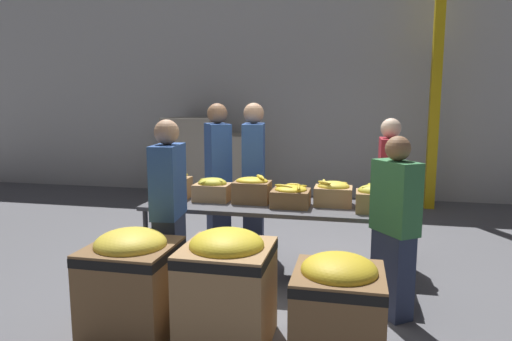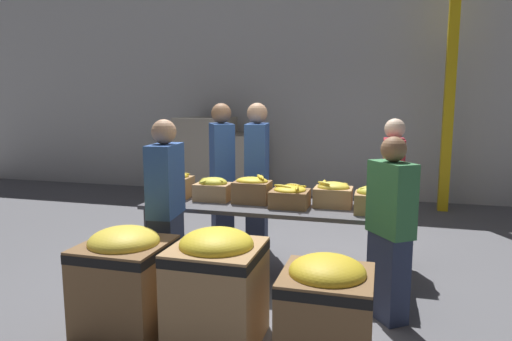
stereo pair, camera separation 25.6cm
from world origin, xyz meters
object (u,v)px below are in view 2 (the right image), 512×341
sorting_table (269,209)px  support_pillar (450,89)px  volunteer_0 (392,194)px  volunteer_1 (390,230)px  banana_box_1 (213,189)px  pallet_stack_0 (237,167)px  banana_box_2 (252,189)px  volunteer_3 (166,211)px  donation_bin_2 (326,305)px  donation_bin_1 (217,283)px  volunteer_4 (257,180)px  banana_box_0 (175,184)px  pallet_stack_1 (206,158)px  volunteer_2 (222,178)px  banana_box_4 (333,194)px  banana_box_3 (290,196)px  banana_box_5 (375,199)px  donation_bin_0 (126,276)px

sorting_table → support_pillar: size_ratio=0.63×
volunteer_0 → volunteer_1: volunteer_0 is taller
banana_box_1 → pallet_stack_0: (-0.87, 3.51, -0.30)m
volunteer_0 → support_pillar: size_ratio=0.41×
banana_box_2 → banana_box_1: bearing=179.2°
volunteer_3 → donation_bin_2: volunteer_3 is taller
donation_bin_1 → pallet_stack_0: (-1.42, 4.90, 0.13)m
volunteer_4 → sorting_table: bearing=15.6°
banana_box_0 → volunteer_1: volunteer_1 is taller
volunteer_0 → pallet_stack_1: (-3.29, 2.83, -0.06)m
volunteer_2 → pallet_stack_1: size_ratio=1.18×
volunteer_2 → banana_box_4: bearing=36.7°
donation_bin_2 → pallet_stack_0: (-2.24, 4.90, 0.20)m
volunteer_3 → pallet_stack_0: volunteer_3 is taller
sorting_table → donation_bin_2: bearing=-60.9°
volunteer_0 → pallet_stack_0: 3.93m
banana_box_0 → banana_box_2: (0.89, -0.05, -0.01)m
banana_box_3 → donation_bin_2: size_ratio=0.50×
pallet_stack_1 → banana_box_0: bearing=-73.8°
banana_box_1 → volunteer_0: volunteer_0 is taller
banana_box_5 → sorting_table: bearing=175.3°
sorting_table → banana_box_5: 1.06m
banana_box_2 → volunteer_0: 1.54m
support_pillar → sorting_table: bearing=-120.1°
volunteer_1 → donation_bin_0: bearing=74.3°
volunteer_2 → volunteer_4: volunteer_4 is taller
banana_box_0 → volunteer_4: (0.75, 0.65, -0.03)m
volunteer_1 → support_pillar: bearing=-48.0°
banana_box_0 → donation_bin_2: 2.38m
banana_box_0 → banana_box_4: size_ratio=1.00×
volunteer_4 → pallet_stack_0: 3.06m
sorting_table → donation_bin_2: 1.57m
banana_box_0 → banana_box_2: 0.89m
banana_box_4 → donation_bin_2: banana_box_4 is taller
banana_box_2 → pallet_stack_1: bearing=118.5°
banana_box_4 → pallet_stack_1: (-2.71, 3.43, -0.15)m
banana_box_1 → volunteer_3: volunteer_3 is taller
pallet_stack_0 → support_pillar: bearing=0.9°
support_pillar → volunteer_2: bearing=-134.8°
volunteer_3 → banana_box_2: bearing=-44.6°
banana_box_0 → pallet_stack_0: pallet_stack_0 is taller
volunteer_0 → volunteer_4: size_ratio=0.91×
banana_box_3 → volunteer_3: bearing=-146.5°
donation_bin_0 → pallet_stack_0: bearing=97.6°
sorting_table → banana_box_3: bearing=-12.4°
donation_bin_2 → support_pillar: bearing=74.8°
banana_box_0 → donation_bin_0: banana_box_0 is taller
donation_bin_2 → pallet_stack_1: 5.64m
volunteer_1 → donation_bin_2: (-0.42, -0.73, -0.37)m
volunteer_2 → banana_box_5: bearing=36.9°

